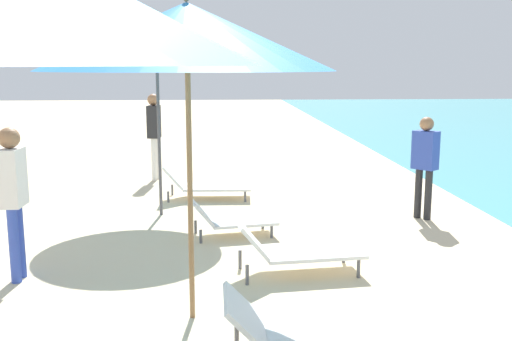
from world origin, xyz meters
TOP-DOWN VIEW (x-y plane):
  - umbrella_second at (0.58, 4.62)m, footprint 2.60×2.60m
  - lounger_second_shoreside at (1.68, 5.74)m, footprint 1.50×0.78m
  - lounger_second_inland at (1.49, 3.71)m, footprint 1.33×0.67m
  - umbrella_farthest at (-0.10, 8.54)m, footprint 2.33×2.33m
  - lounger_farthest_shoreside at (0.58, 9.67)m, footprint 1.55×0.76m
  - lounger_farthest_inland at (0.99, 7.29)m, footprint 1.26×0.79m
  - person_walking_near at (3.97, 8.04)m, footprint 0.40×0.42m
  - person_walking_mid at (-0.50, 11.48)m, footprint 0.26×0.38m
  - person_walking_far at (-1.39, 5.74)m, footprint 0.23×0.36m

SIDE VIEW (x-z plane):
  - lounger_farthest_inland at x=0.99m, z-range -0.02..0.52m
  - lounger_farthest_shoreside at x=0.58m, z-range -0.04..0.58m
  - lounger_second_inland at x=1.49m, z-range -0.01..0.57m
  - lounger_second_shoreside at x=1.68m, z-range -0.03..0.62m
  - person_walking_near at x=3.97m, z-range 0.16..1.74m
  - person_walking_far at x=-1.39m, z-range 0.19..1.88m
  - person_walking_mid at x=-0.50m, z-range 0.20..1.98m
  - umbrella_farthest at x=-0.10m, z-range 1.11..3.87m
  - umbrella_second at x=0.58m, z-range 1.12..4.06m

